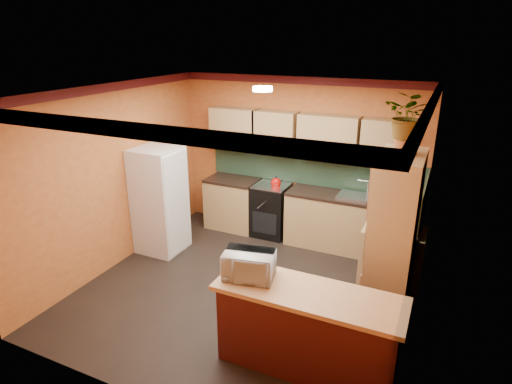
# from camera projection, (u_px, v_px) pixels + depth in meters

# --- Properties ---
(room_shell) EXTENTS (4.24, 4.24, 2.72)m
(room_shell) POSITION_uv_depth(u_px,v_px,m) (254.00, 138.00, 5.43)
(room_shell) COLOR black
(room_shell) RESTS_ON ground
(base_cabinets_back) EXTENTS (3.65, 0.60, 0.88)m
(base_cabinets_back) POSITION_uv_depth(u_px,v_px,m) (305.00, 217.00, 7.19)
(base_cabinets_back) COLOR tan
(base_cabinets_back) RESTS_ON ground
(countertop_back) EXTENTS (3.65, 0.62, 0.04)m
(countertop_back) POSITION_uv_depth(u_px,v_px,m) (307.00, 191.00, 7.03)
(countertop_back) COLOR black
(countertop_back) RESTS_ON base_cabinets_back
(stove) EXTENTS (0.58, 0.58, 0.91)m
(stove) POSITION_uv_depth(u_px,v_px,m) (271.00, 210.00, 7.43)
(stove) COLOR black
(stove) RESTS_ON ground
(kettle) EXTENTS (0.20, 0.20, 0.18)m
(kettle) POSITION_uv_depth(u_px,v_px,m) (276.00, 182.00, 7.16)
(kettle) COLOR #AE100B
(kettle) RESTS_ON stove
(sink) EXTENTS (0.48, 0.40, 0.03)m
(sink) POSITION_uv_depth(u_px,v_px,m) (354.00, 196.00, 6.72)
(sink) COLOR silver
(sink) RESTS_ON countertop_back
(base_cabinets_right) EXTENTS (0.60, 0.80, 0.88)m
(base_cabinets_right) POSITION_uv_depth(u_px,v_px,m) (392.00, 258.00, 5.86)
(base_cabinets_right) COLOR tan
(base_cabinets_right) RESTS_ON ground
(countertop_right) EXTENTS (0.62, 0.80, 0.04)m
(countertop_right) POSITION_uv_depth(u_px,v_px,m) (395.00, 227.00, 5.70)
(countertop_right) COLOR black
(countertop_right) RESTS_ON base_cabinets_right
(fridge) EXTENTS (0.68, 0.66, 1.70)m
(fridge) POSITION_uv_depth(u_px,v_px,m) (160.00, 200.00, 6.77)
(fridge) COLOR silver
(fridge) RESTS_ON ground
(pantry) EXTENTS (0.48, 0.90, 2.10)m
(pantry) POSITION_uv_depth(u_px,v_px,m) (392.00, 242.00, 4.98)
(pantry) COLOR tan
(pantry) RESTS_ON ground
(fern_pot) EXTENTS (0.22, 0.22, 0.16)m
(fern_pot) POSITION_uv_depth(u_px,v_px,m) (404.00, 146.00, 4.63)
(fern_pot) COLOR brown
(fern_pot) RESTS_ON pantry
(fern) EXTENTS (0.57, 0.54, 0.51)m
(fern) POSITION_uv_depth(u_px,v_px,m) (408.00, 115.00, 4.51)
(fern) COLOR tan
(fern) RESTS_ON fern_pot
(breakfast_bar) EXTENTS (1.80, 0.55, 0.88)m
(breakfast_bar) POSITION_uv_depth(u_px,v_px,m) (307.00, 333.00, 4.39)
(breakfast_bar) COLOR #451510
(breakfast_bar) RESTS_ON ground
(bar_top) EXTENTS (1.90, 0.65, 0.05)m
(bar_top) POSITION_uv_depth(u_px,v_px,m) (309.00, 294.00, 4.23)
(bar_top) COLOR tan
(bar_top) RESTS_ON breakfast_bar
(microwave) EXTENTS (0.58, 0.45, 0.29)m
(microwave) POSITION_uv_depth(u_px,v_px,m) (249.00, 265.00, 4.43)
(microwave) COLOR silver
(microwave) RESTS_ON bar_top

